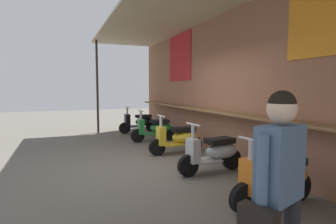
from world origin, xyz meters
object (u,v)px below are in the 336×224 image
at_px(scooter_green, 156,128).
at_px(scooter_orange, 278,178).
at_px(scooter_black, 140,122).
at_px(scooter_yellow, 179,138).
at_px(scooter_silver, 214,152).
at_px(shopper_with_handbag, 278,178).

bearing_deg(scooter_green, scooter_orange, 89.94).
xyz_separation_m(scooter_black, scooter_yellow, (3.39, 0.00, 0.00)).
xyz_separation_m(scooter_yellow, scooter_silver, (1.61, -0.00, 0.00)).
bearing_deg(scooter_silver, scooter_black, -94.17).
bearing_deg(scooter_black, scooter_silver, 89.34).
xyz_separation_m(scooter_orange, shopper_with_handbag, (1.27, -1.26, 0.56)).
bearing_deg(scooter_silver, scooter_yellow, -94.17).
bearing_deg(shopper_with_handbag, scooter_orange, 117.17).
xyz_separation_m(scooter_green, scooter_silver, (3.31, -0.00, 0.00)).
bearing_deg(shopper_with_handbag, scooter_green, 150.50).
bearing_deg(scooter_green, scooter_black, -90.06).
bearing_deg(scooter_green, scooter_yellow, 89.94).
distance_m(scooter_black, scooter_yellow, 3.39).
bearing_deg(scooter_green, scooter_silver, 89.93).
distance_m(scooter_green, shopper_with_handbag, 6.32).
relative_size(scooter_black, scooter_yellow, 1.00).
xyz_separation_m(scooter_green, scooter_yellow, (1.69, -0.00, 0.00)).
bearing_deg(shopper_with_handbag, scooter_yellow, 146.31).
distance_m(scooter_yellow, scooter_silver, 1.61).
height_order(scooter_silver, scooter_orange, same).
relative_size(scooter_black, shopper_with_handbag, 0.89).
relative_size(scooter_black, scooter_silver, 1.00).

